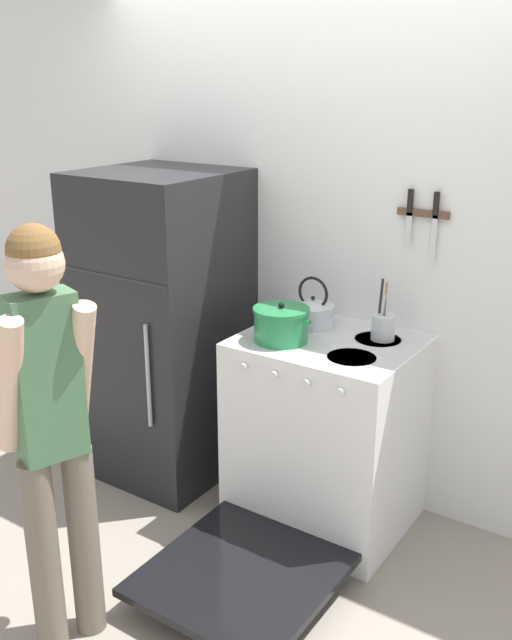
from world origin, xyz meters
name	(u,v)px	position (x,y,z in m)	size (l,w,h in m)	color
ground_plane	(305,469)	(0.00, 0.00, 0.00)	(14.00, 14.00, 0.00)	gray
wall_back	(313,244)	(0.00, 0.03, 1.27)	(10.00, 0.06, 2.55)	silver
refrigerator	(164,327)	(-0.67, -0.36, 0.81)	(0.72, 0.75, 1.63)	black
stove_range	(322,436)	(0.30, -0.37, 0.46)	(0.79, 1.42, 0.93)	white
dutch_oven_pot	(281,324)	(0.12, -0.46, 1.01)	(0.30, 0.26, 0.18)	#237A42
tea_kettle	(313,312)	(0.14, -0.20, 1.00)	(0.26, 0.21, 0.24)	silver
utensil_jar	(383,326)	(0.50, -0.19, 1.00)	(0.11, 0.11, 0.28)	#B7BABF
person	(51,421)	(-0.13, -1.58, 0.93)	(0.33, 0.39, 1.63)	#6B6051
wall_knife_strip	(423,213)	(0.58, -0.02, 1.50)	(0.24, 0.03, 0.31)	brown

